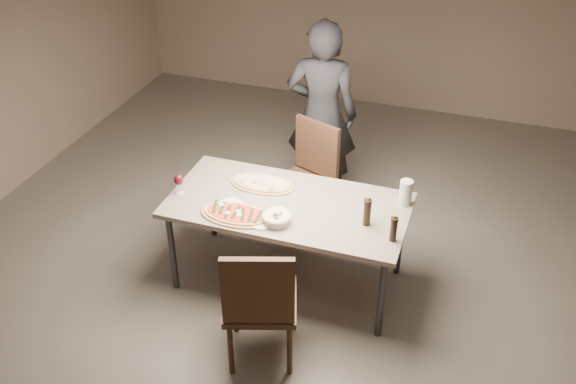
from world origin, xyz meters
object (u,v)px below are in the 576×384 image
(pepper_mill_left, at_px, (367,212))
(ham_pizza, at_px, (262,184))
(carafe, at_px, (406,193))
(chair_near, at_px, (260,300))
(chair_far, at_px, (308,172))
(dining_table, at_px, (288,209))
(zucchini_pizza, at_px, (236,214))
(diner, at_px, (322,115))
(bread_basket, at_px, (277,218))

(pepper_mill_left, bearing_deg, ham_pizza, 164.49)
(carafe, relative_size, chair_near, 0.20)
(ham_pizza, xyz_separation_m, chair_near, (0.37, -1.05, -0.19))
(pepper_mill_left, xyz_separation_m, chair_far, (-0.69, 0.86, -0.30))
(dining_table, height_order, chair_near, chair_near)
(dining_table, xyz_separation_m, pepper_mill_left, (0.62, -0.08, 0.17))
(zucchini_pizza, xyz_separation_m, carafe, (1.14, 0.55, 0.08))
(chair_near, relative_size, diner, 0.58)
(ham_pizza, bearing_deg, dining_table, -45.81)
(bread_basket, height_order, carafe, carafe)
(zucchini_pizza, bearing_deg, chair_near, -69.24)
(ham_pizza, relative_size, bread_basket, 2.41)
(zucchini_pizza, bearing_deg, bread_basket, -10.63)
(dining_table, height_order, zucchini_pizza, zucchini_pizza)
(dining_table, bearing_deg, diner, 94.61)
(diner, bearing_deg, dining_table, 87.19)
(pepper_mill_left, xyz_separation_m, diner, (-0.72, 1.33, 0.02))
(ham_pizza, distance_m, bread_basket, 0.52)
(chair_near, bearing_deg, diner, 77.29)
(dining_table, xyz_separation_m, carafe, (0.83, 0.27, 0.16))
(pepper_mill_left, bearing_deg, chair_far, 129.01)
(zucchini_pizza, relative_size, chair_near, 0.53)
(zucchini_pizza, relative_size, chair_far, 0.55)
(pepper_mill_left, height_order, diner, diner)
(dining_table, distance_m, pepper_mill_left, 0.64)
(chair_near, height_order, chair_far, chair_near)
(chair_far, bearing_deg, ham_pizza, 93.92)
(dining_table, xyz_separation_m, chair_far, (-0.08, 0.78, -0.14))
(ham_pizza, height_order, chair_far, chair_far)
(bread_basket, bearing_deg, ham_pizza, 122.28)
(ham_pizza, distance_m, diner, 1.10)
(dining_table, height_order, ham_pizza, ham_pizza)
(dining_table, relative_size, ham_pizza, 3.47)
(diner, bearing_deg, chair_near, 87.99)
(ham_pizza, relative_size, pepper_mill_left, 2.22)
(bread_basket, bearing_deg, diner, 93.99)
(dining_table, distance_m, zucchini_pizza, 0.42)
(ham_pizza, xyz_separation_m, diner, (0.17, 1.08, 0.12))
(chair_near, bearing_deg, carafe, 39.58)
(chair_near, bearing_deg, chair_far, 78.02)
(bread_basket, relative_size, chair_near, 0.21)
(ham_pizza, height_order, chair_near, chair_near)
(dining_table, height_order, bread_basket, bread_basket)
(zucchini_pizza, distance_m, bread_basket, 0.31)
(dining_table, relative_size, chair_far, 1.81)
(zucchini_pizza, xyz_separation_m, bread_basket, (0.31, 0.01, 0.03))
(carafe, height_order, diner, diner)
(ham_pizza, relative_size, carafe, 2.59)
(pepper_mill_left, bearing_deg, diner, 118.43)
(zucchini_pizza, relative_size, bread_basket, 2.53)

